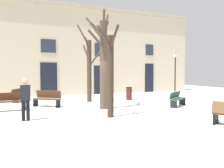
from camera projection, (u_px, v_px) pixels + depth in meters
ground_plane at (127, 111)px, 11.72m from camera, size 37.28×37.28×0.00m
building_facade at (76, 49)px, 20.03m from camera, size 23.30×0.60×7.63m
tree_center at (89, 67)px, 15.43m from camera, size 1.04×2.37×5.13m
tree_foreground at (110, 71)px, 10.18m from camera, size 1.31×2.05×3.85m
tree_near_facade at (103, 60)px, 12.40m from camera, size 1.79×2.13×5.12m
streetlamp at (175, 68)px, 20.69m from camera, size 0.30×0.30×3.67m
litter_bin at (129, 93)px, 16.49m from camera, size 0.43×0.43×0.89m
bench_near_center_tree at (47, 99)px, 13.25m from camera, size 1.48×1.43×0.92m
bench_back_to_back_right at (7, 102)px, 11.79m from camera, size 1.85×0.60×0.92m
bench_facing_shops at (177, 99)px, 13.44m from camera, size 1.66×1.27×0.84m
bench_near_lamp at (19, 95)px, 15.59m from camera, size 1.14×1.73×0.86m
person_by_shop_door at (25, 97)px, 9.45m from camera, size 0.39×0.25×1.70m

